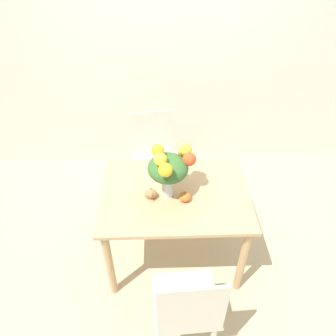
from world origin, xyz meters
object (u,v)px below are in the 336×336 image
at_px(flower_vase, 170,167).
at_px(turkey_figurine, 151,193).
at_px(dining_chair_near_window, 155,158).
at_px(dining_chair_far_side, 187,309).
at_px(pumpkin, 185,197).

xyz_separation_m(flower_vase, turkey_figurine, (-0.14, -0.02, -0.22)).
relative_size(turkey_figurine, dining_chair_near_window, 0.13).
distance_m(turkey_figurine, dining_chair_near_window, 0.87).
height_order(turkey_figurine, dining_chair_far_side, dining_chair_far_side).
height_order(turkey_figurine, dining_chair_near_window, dining_chair_near_window).
relative_size(dining_chair_near_window, dining_chair_far_side, 1.00).
distance_m(turkey_figurine, dining_chair_far_side, 0.83).
xyz_separation_m(turkey_figurine, dining_chair_near_window, (0.02, 0.81, -0.32)).
distance_m(pumpkin, dining_chair_near_window, 0.94).
bearing_deg(flower_vase, dining_chair_near_window, 98.22).
bearing_deg(dining_chair_near_window, dining_chair_far_side, -89.99).
bearing_deg(dining_chair_far_side, dining_chair_near_window, -85.86).
bearing_deg(dining_chair_near_window, turkey_figurine, -99.14).
xyz_separation_m(dining_chair_near_window, dining_chair_far_side, (0.20, -1.55, 0.00)).
bearing_deg(pumpkin, turkey_figurine, 169.12).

